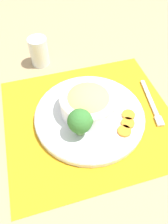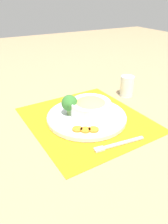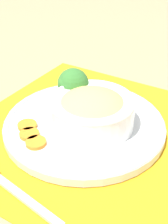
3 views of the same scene
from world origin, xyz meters
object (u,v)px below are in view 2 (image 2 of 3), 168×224
(broccoli_floret, at_px, (70,103))
(bowl, at_px, (90,107))
(water_glass, at_px, (127,87))
(fork, at_px, (115,145))

(broccoli_floret, bearing_deg, bowl, -118.01)
(bowl, xyz_separation_m, water_glass, (0.11, -0.27, -0.01))
(bowl, bearing_deg, fork, 173.47)
(bowl, relative_size, broccoli_floret, 1.95)
(bowl, height_order, fork, bowl)
(water_glass, bearing_deg, broccoli_floret, 101.59)
(broccoli_floret, relative_size, water_glass, 0.83)
(broccoli_floret, distance_m, water_glass, 0.35)
(bowl, xyz_separation_m, broccoli_floret, (0.04, 0.07, 0.01))
(bowl, distance_m, fork, 0.20)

